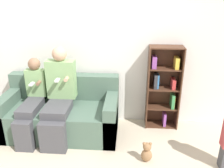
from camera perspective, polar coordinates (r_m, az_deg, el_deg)
The scene contains 7 objects.
ground_plane at distance 3.39m, azimuth -9.62°, elevation -15.80°, with size 14.00×14.00×0.00m, color beige.
back_wall at distance 3.72m, azimuth -7.37°, elevation 9.57°, with size 10.00×0.06×2.55m.
couch at distance 3.71m, azimuth -12.10°, elevation -7.05°, with size 1.71×0.84×0.83m.
adult_seated at distance 3.45m, azimuth -12.69°, elevation -2.28°, with size 0.41×0.76×1.31m.
child_seated at distance 3.59m, azimuth -18.83°, elevation -3.84°, with size 0.29×0.77×1.13m.
bookshelf at distance 3.73m, azimuth 12.34°, elevation -0.67°, with size 0.50×0.27×1.29m.
teddy_bear at distance 3.16m, azimuth 8.35°, elevation -15.96°, with size 0.14×0.12×0.28m.
Camera 1 is at (0.75, -2.59, 2.05)m, focal length 38.00 mm.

